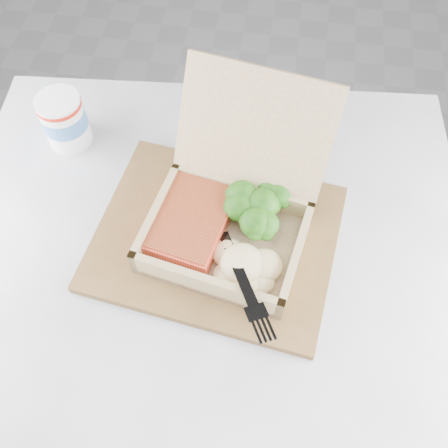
# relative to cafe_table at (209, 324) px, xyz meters

# --- Properties ---
(floor) EXTENTS (4.00, 4.00, 0.00)m
(floor) POSITION_rel_cafe_table_xyz_m (0.01, 0.40, -0.52)
(floor) COLOR gray
(floor) RESTS_ON ground
(cafe_table) EXTENTS (0.78, 0.78, 0.70)m
(cafe_table) POSITION_rel_cafe_table_xyz_m (0.00, 0.00, 0.00)
(cafe_table) COLOR black
(cafe_table) RESTS_ON floor
(serving_tray) EXTENTS (0.36, 0.30, 0.01)m
(serving_tray) POSITION_rel_cafe_table_xyz_m (0.00, 0.06, 0.19)
(serving_tray) COLOR brown
(serving_tray) RESTS_ON cafe_table
(takeout_container) EXTENTS (0.25, 0.28, 0.18)m
(takeout_container) POSITION_rel_cafe_table_xyz_m (0.03, 0.09, 0.24)
(takeout_container) COLOR tan
(takeout_container) RESTS_ON serving_tray
(salmon_fillet) EXTENTS (0.13, 0.15, 0.03)m
(salmon_fillet) POSITION_rel_cafe_table_xyz_m (-0.03, 0.06, 0.22)
(salmon_fillet) COLOR #E84B2D
(salmon_fillet) RESTS_ON takeout_container
(broccoli_pile) EXTENTS (0.11, 0.11, 0.04)m
(broccoli_pile) POSITION_rel_cafe_table_xyz_m (0.06, 0.09, 0.22)
(broccoli_pile) COLOR #337F1C
(broccoli_pile) RESTS_ON takeout_container
(mashed_potatoes) EXTENTS (0.09, 0.08, 0.03)m
(mashed_potatoes) POSITION_rel_cafe_table_xyz_m (0.05, 0.01, 0.22)
(mashed_potatoes) COLOR beige
(mashed_potatoes) RESTS_ON takeout_container
(plastic_fork) EXTENTS (0.09, 0.17, 0.03)m
(plastic_fork) POSITION_rel_cafe_table_xyz_m (0.03, 0.02, 0.23)
(plastic_fork) COLOR black
(plastic_fork) RESTS_ON mashed_potatoes
(paper_cup) EXTENTS (0.07, 0.07, 0.09)m
(paper_cup) POSITION_rel_cafe_table_xyz_m (-0.25, 0.21, 0.23)
(paper_cup) COLOR white
(paper_cup) RESTS_ON cafe_table
(receipt) EXTENTS (0.08, 0.15, 0.00)m
(receipt) POSITION_rel_cafe_table_xyz_m (-0.01, 0.24, 0.18)
(receipt) COLOR white
(receipt) RESTS_ON cafe_table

